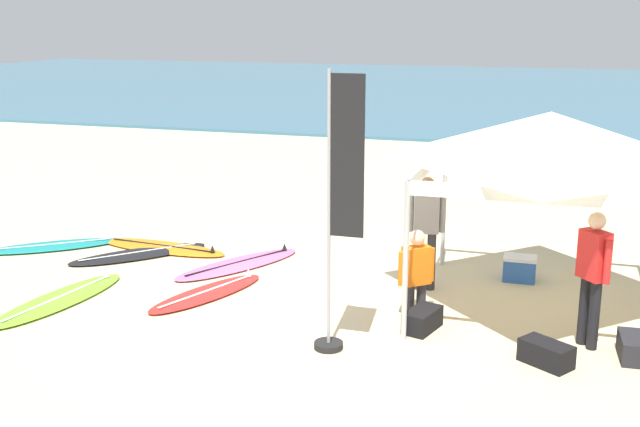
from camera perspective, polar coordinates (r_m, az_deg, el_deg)
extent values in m
plane|color=beige|center=(11.67, 0.35, -5.79)|extent=(80.00, 80.00, 0.00)
cube|color=#386B84|center=(43.19, 13.14, 8.66)|extent=(80.00, 36.00, 0.10)
cylinder|color=#B7B7BC|center=(9.82, 6.20, -3.45)|extent=(0.07, 0.07, 2.05)
cylinder|color=#B7B7BC|center=(12.83, 8.96, 0.68)|extent=(0.07, 0.07, 2.05)
cube|color=white|center=(9.42, 15.81, 1.21)|extent=(3.16, 0.03, 0.18)
cube|color=white|center=(12.52, 16.30, 4.31)|extent=(3.16, 0.03, 0.18)
cube|color=white|center=(11.11, 7.92, 3.54)|extent=(0.03, 3.16, 0.18)
pyramid|color=white|center=(10.90, 16.25, 5.25)|extent=(3.28, 3.28, 0.70)
ellipsoid|color=red|center=(11.69, -8.19, -5.72)|extent=(1.33, 2.18, 0.07)
cube|color=white|center=(11.68, -8.19, -5.54)|extent=(0.72, 1.69, 0.01)
cone|color=white|center=(12.22, -5.19, -4.25)|extent=(0.09, 0.09, 0.12)
ellipsoid|color=orange|center=(14.06, -11.31, -2.40)|extent=(2.52, 0.91, 0.07)
cube|color=black|center=(14.05, -11.31, -2.26)|extent=(2.09, 0.26, 0.01)
cone|color=black|center=(13.50, -7.78, -2.53)|extent=(0.09, 0.09, 0.12)
ellipsoid|color=#7AD12D|center=(11.93, -18.31, -5.90)|extent=(1.04, 2.54, 0.07)
cube|color=white|center=(11.92, -18.32, -5.73)|extent=(0.37, 2.08, 0.01)
cone|color=white|center=(12.59, -15.15, -4.15)|extent=(0.09, 0.09, 0.12)
ellipsoid|color=#19847F|center=(14.63, -18.82, -2.24)|extent=(2.23, 1.92, 0.07)
cube|color=white|center=(14.62, -18.83, -2.10)|extent=(1.60, 1.24, 0.01)
ellipsoid|color=pink|center=(12.94, -5.93, -3.66)|extent=(1.77, 2.43, 0.07)
cube|color=black|center=(12.93, -5.94, -3.50)|extent=(1.06, 1.81, 0.01)
cone|color=black|center=(13.50, -2.58, -2.41)|extent=(0.09, 0.09, 0.12)
ellipsoid|color=black|center=(13.76, -12.96, -2.86)|extent=(2.09, 2.18, 0.07)
cube|color=white|center=(13.75, -12.97, -2.71)|extent=(1.41, 1.51, 0.01)
cone|color=white|center=(14.03, -9.18, -1.94)|extent=(0.09, 0.09, 0.12)
cylinder|color=black|center=(10.22, 19.19, -6.95)|extent=(0.13, 0.13, 0.88)
cylinder|color=black|center=(10.35, 18.53, -6.64)|extent=(0.13, 0.13, 0.88)
cube|color=red|center=(10.05, 19.19, -2.85)|extent=(0.40, 0.42, 0.60)
sphere|color=beige|center=(9.94, 19.39, -0.50)|extent=(0.21, 0.21, 0.21)
cylinder|color=red|center=(9.90, 20.07, -3.31)|extent=(0.09, 0.09, 0.54)
cylinder|color=red|center=(10.22, 18.33, -2.62)|extent=(0.09, 0.09, 0.54)
cylinder|color=#2D2D33|center=(11.80, 7.16, -3.41)|extent=(0.13, 0.13, 0.88)
cylinder|color=#2D2D33|center=(11.81, 8.03, -3.43)|extent=(0.13, 0.13, 0.88)
cube|color=gray|center=(11.60, 7.72, 0.07)|extent=(0.40, 0.29, 0.60)
sphere|color=#9E7051|center=(11.51, 7.79, 2.12)|extent=(0.21, 0.21, 0.21)
cylinder|color=gray|center=(11.60, 6.58, 0.00)|extent=(0.09, 0.09, 0.54)
cylinder|color=gray|center=(11.62, 8.85, -0.06)|extent=(0.09, 0.09, 0.54)
cylinder|color=#2D2D33|center=(10.83, 6.49, -6.23)|extent=(0.13, 0.13, 0.45)
cylinder|color=#2D2D33|center=(10.92, 7.31, -6.08)|extent=(0.13, 0.13, 0.45)
cube|color=orange|center=(10.72, 6.98, -3.72)|extent=(0.42, 0.40, 0.52)
sphere|color=beige|center=(10.61, 7.04, -1.74)|extent=(0.21, 0.21, 0.21)
cylinder|color=orange|center=(10.61, 5.91, -3.99)|extent=(0.09, 0.09, 0.47)
cylinder|color=orange|center=(10.84, 8.02, -3.66)|extent=(0.09, 0.09, 0.47)
cylinder|color=#99999E|center=(9.29, 0.65, -0.08)|extent=(0.04, 0.04, 3.40)
cube|color=black|center=(9.08, 1.99, 4.10)|extent=(0.40, 0.02, 1.90)
cylinder|color=black|center=(9.83, 0.62, -9.50)|extent=(0.36, 0.36, 0.08)
cube|color=black|center=(9.73, 16.02, -9.71)|extent=(0.68, 0.60, 0.28)
cube|color=#232328|center=(10.22, 21.71, -8.99)|extent=(0.36, 0.62, 0.28)
cube|color=black|center=(10.41, 7.40, -7.62)|extent=(0.47, 0.67, 0.28)
cube|color=#2D60B7|center=(12.54, 14.22, -3.98)|extent=(0.48, 0.34, 0.34)
cube|color=white|center=(12.48, 14.27, -3.13)|extent=(0.50, 0.36, 0.05)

